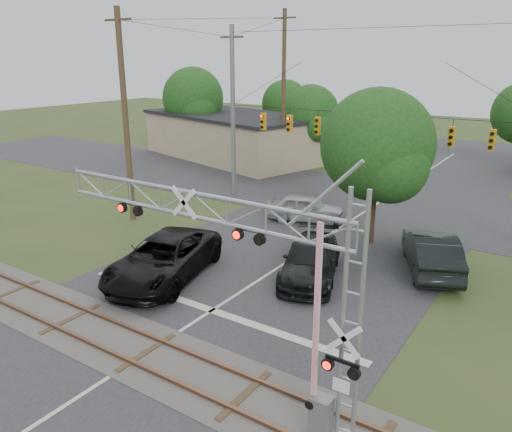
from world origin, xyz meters
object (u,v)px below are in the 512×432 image
Objects in this scene: traffic_signal_span at (378,126)px; commercial_building at (233,135)px; crossing_gantry at (246,271)px; sedan_silver at (306,208)px; car_dark at (311,260)px; pickup_black at (164,258)px.

traffic_signal_span is 22.14m from commercial_building.
crossing_gantry is 0.52× the size of traffic_signal_span.
crossing_gantry is 17.57m from sedan_silver.
car_dark is 28.63m from commercial_building.
crossing_gantry is at bearing -37.80° from commercial_building.
car_dark is at bearing 106.53° from crossing_gantry.
traffic_signal_span reaches higher than commercial_building.
car_dark is at bearing 19.58° from pickup_black.
pickup_black reaches higher than sedan_silver.
crossing_gantry is at bearing -176.48° from sedan_silver.
crossing_gantry is 1.46× the size of pickup_black.
crossing_gantry is 1.75× the size of car_dark.
sedan_silver is (1.31, 10.80, -0.16)m from pickup_black.
traffic_signal_span is 6.34m from sedan_silver.
sedan_silver is (-4.07, 7.09, -0.03)m from car_dark.
commercial_building is (-15.49, 13.77, 1.34)m from sedan_silver.
car_dark is (-2.61, 8.79, -3.38)m from crossing_gantry.
crossing_gantry reaches higher than sedan_silver.
car_dark is (5.38, 3.72, -0.12)m from pickup_black.
pickup_black is at bearing -165.20° from car_dark.
traffic_signal_span reaches higher than car_dark.
car_dark is (0.86, -9.56, -4.84)m from traffic_signal_span.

